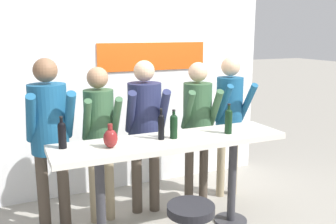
% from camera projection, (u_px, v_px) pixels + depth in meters
% --- Properties ---
extents(back_wall, '(3.94, 0.12, 2.57)m').
position_uv_depth(back_wall, '(126.00, 92.00, 4.91)').
color(back_wall, white).
rests_on(back_wall, ground_plane).
extents(tasting_table, '(2.34, 0.57, 1.04)m').
position_uv_depth(tasting_table, '(172.00, 155.00, 3.69)').
color(tasting_table, silver).
rests_on(tasting_table, ground_plane).
extents(person_far_left, '(0.45, 0.57, 1.82)m').
position_uv_depth(person_far_left, '(49.00, 127.00, 3.73)').
color(person_far_left, '#473D33').
rests_on(person_far_left, ground_plane).
extents(person_left, '(0.40, 0.53, 1.71)m').
position_uv_depth(person_left, '(100.00, 127.00, 3.96)').
color(person_left, gray).
rests_on(person_left, ground_plane).
extents(person_center_left, '(0.51, 0.62, 1.76)m').
position_uv_depth(person_center_left, '(145.00, 121.00, 4.17)').
color(person_center_left, '#473D33').
rests_on(person_center_left, ground_plane).
extents(person_center, '(0.46, 0.58, 1.73)m').
position_uv_depth(person_center, '(198.00, 118.00, 4.38)').
color(person_center, '#473D33').
rests_on(person_center, ground_plane).
extents(person_center_right, '(0.43, 0.56, 1.77)m').
position_uv_depth(person_center_right, '(230.00, 111.00, 4.60)').
color(person_center_right, gray).
rests_on(person_center_right, ground_plane).
extents(wine_bottle_0, '(0.06, 0.06, 0.31)m').
position_uv_depth(wine_bottle_0, '(161.00, 126.00, 3.61)').
color(wine_bottle_0, black).
rests_on(wine_bottle_0, tasting_table).
extents(wine_bottle_1, '(0.07, 0.07, 0.29)m').
position_uv_depth(wine_bottle_1, '(174.00, 125.00, 3.65)').
color(wine_bottle_1, black).
rests_on(wine_bottle_1, tasting_table).
extents(wine_bottle_2, '(0.08, 0.08, 0.31)m').
position_uv_depth(wine_bottle_2, '(229.00, 120.00, 3.82)').
color(wine_bottle_2, black).
rests_on(wine_bottle_2, tasting_table).
extents(wine_bottle_3, '(0.07, 0.07, 0.29)m').
position_uv_depth(wine_bottle_3, '(62.00, 134.00, 3.33)').
color(wine_bottle_3, black).
rests_on(wine_bottle_3, tasting_table).
extents(decorative_vase, '(0.13, 0.13, 0.22)m').
position_uv_depth(decorative_vase, '(110.00, 138.00, 3.36)').
color(decorative_vase, maroon).
rests_on(decorative_vase, tasting_table).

